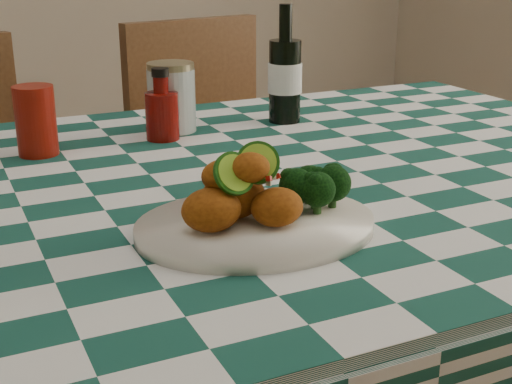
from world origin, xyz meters
name	(u,v)px	position (x,y,z in m)	size (l,w,h in m)	color
plate	(256,226)	(-0.05, -0.23, 0.80)	(0.31, 0.24, 0.02)	white
fried_chicken_pile	(247,188)	(-0.06, -0.23, 0.85)	(0.14, 0.10, 0.09)	#974A0E
broccoli_side	(312,187)	(0.04, -0.21, 0.83)	(0.07, 0.07, 0.05)	black
red_tumbler	(36,121)	(-0.24, 0.25, 0.85)	(0.07, 0.07, 0.12)	maroon
ketchup_bottle	(162,104)	(-0.02, 0.26, 0.85)	(0.06, 0.06, 0.13)	#660905
mason_jar	(172,97)	(0.02, 0.31, 0.85)	(0.09, 0.09, 0.13)	#B2BCBA
beer_bottle	(285,64)	(0.25, 0.29, 0.90)	(0.07, 0.07, 0.23)	black
wooden_chair_right	(232,194)	(0.33, 0.75, 0.47)	(0.43, 0.45, 0.93)	#472814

